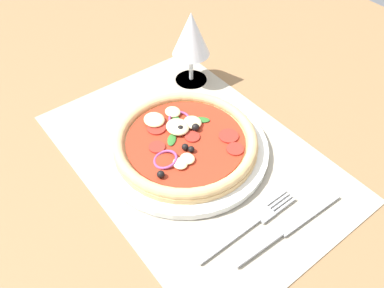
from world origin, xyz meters
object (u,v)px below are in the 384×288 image
at_px(pizza, 185,141).
at_px(wine_glass, 191,37).
at_px(knife, 289,225).
at_px(plate, 186,148).
at_px(fork, 253,223).

distance_m(pizza, wine_glass, 0.21).
relative_size(pizza, knife, 1.20).
bearing_deg(wine_glass, knife, -15.86).
distance_m(plate, knife, 0.21).
relative_size(pizza, wine_glass, 1.61).
relative_size(plate, wine_glass, 1.86).
xyz_separation_m(fork, knife, (0.04, 0.04, 0.00)).
xyz_separation_m(plate, pizza, (-0.00, -0.00, 0.02)).
bearing_deg(pizza, plate, 2.84).
relative_size(fork, wine_glass, 1.21).
bearing_deg(wine_glass, fork, -23.34).
relative_size(fork, knife, 0.90).
distance_m(plate, pizza, 0.02).
bearing_deg(fork, pizza, 86.34).
bearing_deg(pizza, fork, -3.45).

